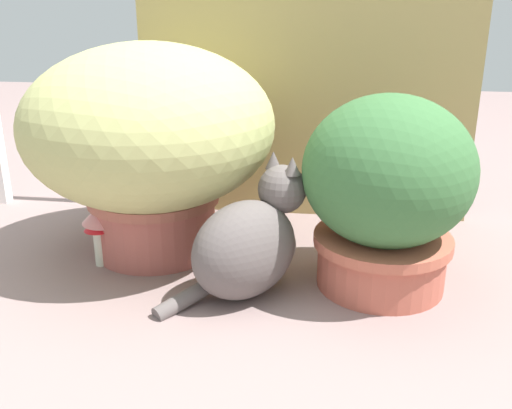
{
  "coord_description": "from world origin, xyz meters",
  "views": [
    {
      "loc": [
        0.22,
        -1.18,
        0.64
      ],
      "look_at": [
        0.05,
        0.06,
        0.18
      ],
      "focal_mm": 40.58,
      "sensor_mm": 36.0,
      "label": 1
    }
  ],
  "objects": [
    {
      "name": "ground_plane",
      "position": [
        0.0,
        0.0,
        0.0
      ],
      "size": [
        6.0,
        6.0,
        0.0
      ],
      "primitive_type": "plane",
      "color": "gray"
    },
    {
      "name": "leafy_planter",
      "position": [
        0.34,
        0.05,
        0.23
      ],
      "size": [
        0.37,
        0.37,
        0.44
      ],
      "color": "#BD5E4B",
      "rests_on": "ground"
    },
    {
      "name": "mushroom_ornament_red",
      "position": [
        -0.34,
        0.06,
        0.09
      ],
      "size": [
        0.07,
        0.07,
        0.12
      ],
      "color": "silver",
      "rests_on": "ground"
    },
    {
      "name": "cardboard_backdrop",
      "position": [
        0.14,
        0.5,
        0.47
      ],
      "size": [
        0.97,
        0.03,
        0.93
      ],
      "primitive_type": "cube",
      "color": "tan",
      "rests_on": "ground"
    },
    {
      "name": "cat",
      "position": [
        0.05,
        -0.03,
        0.12
      ],
      "size": [
        0.33,
        0.31,
        0.32
      ],
      "color": "#605755",
      "rests_on": "ground"
    },
    {
      "name": "mushroom_ornament_pink",
      "position": [
        -0.33,
        0.09,
        0.12
      ],
      "size": [
        0.12,
        0.12,
        0.16
      ],
      "color": "silver",
      "rests_on": "ground"
    },
    {
      "name": "grass_planter",
      "position": [
        -0.23,
        0.17,
        0.31
      ],
      "size": [
        0.62,
        0.62,
        0.53
      ],
      "color": "#AE5A50",
      "rests_on": "ground"
    }
  ]
}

